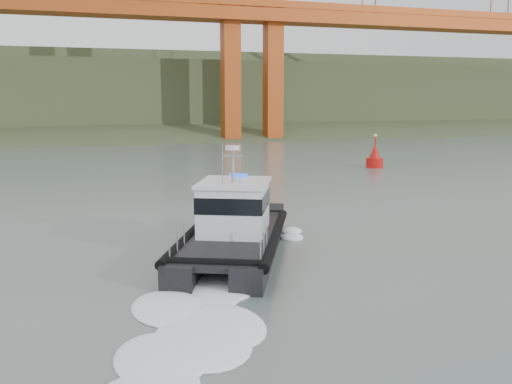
% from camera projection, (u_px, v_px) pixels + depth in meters
% --- Properties ---
extents(ground, '(400.00, 400.00, 0.00)m').
position_uv_depth(ground, '(296.00, 265.00, 26.95)').
color(ground, '#505F58').
rests_on(ground, ground).
extents(headlands, '(500.00, 105.36, 27.12)m').
position_uv_depth(headlands, '(108.00, 100.00, 143.36)').
color(headlands, '#3E512E').
rests_on(headlands, ground).
extents(patrol_boat, '(8.79, 12.41, 5.68)m').
position_uv_depth(patrol_boat, '(233.00, 227.00, 28.48)').
color(patrol_boat, black).
rests_on(patrol_boat, ground).
extents(nav_buoy, '(1.92, 1.92, 3.99)m').
position_uv_depth(nav_buoy, '(375.00, 158.00, 64.17)').
color(nav_buoy, red).
rests_on(nav_buoy, ground).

